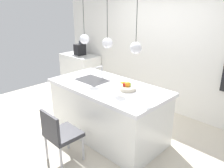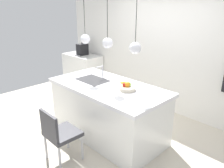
% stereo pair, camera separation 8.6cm
% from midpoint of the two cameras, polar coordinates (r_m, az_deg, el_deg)
% --- Properties ---
extents(floor, '(6.60, 6.60, 0.00)m').
position_cam_midpoint_polar(floor, '(4.20, -0.38, -12.42)').
color(floor, beige).
rests_on(floor, ground).
extents(back_wall, '(6.00, 0.10, 2.60)m').
position_cam_midpoint_polar(back_wall, '(4.93, 13.66, 8.31)').
color(back_wall, silver).
rests_on(back_wall, ground).
extents(kitchen_island, '(2.05, 1.04, 0.94)m').
position_cam_midpoint_polar(kitchen_island, '(3.96, -0.39, -6.67)').
color(kitchen_island, white).
rests_on(kitchen_island, ground).
extents(sink_basin, '(0.56, 0.40, 0.02)m').
position_cam_midpoint_polar(sink_basin, '(4.06, -4.26, 0.97)').
color(sink_basin, '#2D2D30').
rests_on(sink_basin, kitchen_island).
extents(faucet, '(0.02, 0.17, 0.22)m').
position_cam_midpoint_polar(faucet, '(4.14, -2.06, 3.58)').
color(faucet, silver).
rests_on(faucet, kitchen_island).
extents(fruit_bowl, '(0.27, 0.27, 0.14)m').
position_cam_midpoint_polar(fruit_bowl, '(3.57, 4.50, -0.80)').
color(fruit_bowl, beige).
rests_on(fruit_bowl, kitchen_island).
extents(side_counter, '(1.10, 0.60, 0.88)m').
position_cam_midpoint_polar(side_counter, '(6.46, -7.04, 3.54)').
color(side_counter, white).
rests_on(side_counter, ground).
extents(coffee_machine, '(0.20, 0.35, 0.38)m').
position_cam_midpoint_polar(coffee_machine, '(6.30, -7.06, 8.71)').
color(coffee_machine, black).
rests_on(coffee_machine, side_counter).
extents(chair_near, '(0.46, 0.45, 0.84)m').
position_cam_midpoint_polar(chair_near, '(3.40, -12.51, -11.83)').
color(chair_near, '#333338').
rests_on(chair_near, ground).
extents(pendant_light_left, '(0.17, 0.17, 0.77)m').
position_cam_midpoint_polar(pendant_light_left, '(4.02, -6.14, 11.20)').
color(pendant_light_left, silver).
extents(pendant_light_center, '(0.17, 0.17, 0.77)m').
position_cam_midpoint_polar(pendant_light_center, '(3.60, -0.44, 10.30)').
color(pendant_light_center, silver).
extents(pendant_light_right, '(0.17, 0.17, 0.77)m').
position_cam_midpoint_polar(pendant_light_right, '(3.22, 6.63, 9.04)').
color(pendant_light_right, silver).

